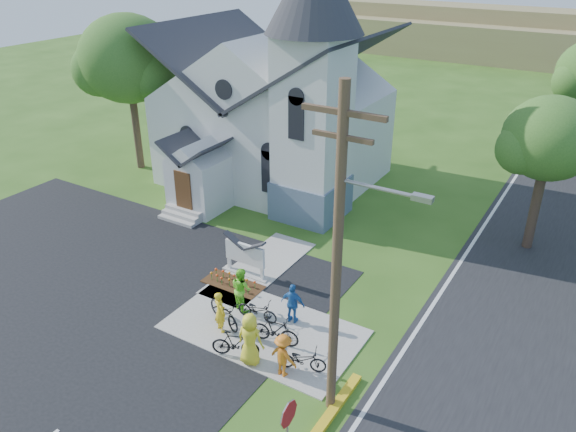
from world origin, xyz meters
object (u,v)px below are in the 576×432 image
Objects in this scene: cyclist_0 at (220,312)px; cyclist_4 at (250,339)px; bike_2 at (224,311)px; cyclist_1 at (241,289)px; bike_4 at (302,359)px; cyclist_3 at (283,355)px; bike_0 at (257,310)px; bike_3 at (275,330)px; church_sign at (245,254)px; bike_1 at (235,344)px; utility_pole at (339,254)px; cyclist_2 at (293,304)px; stop_sign at (288,423)px.

cyclist_0 is 2.09m from cyclist_4.
cyclist_1 is at bearing 21.67° from bike_2.
cyclist_3 is at bearing 121.32° from bike_4.
bike_4 is at bearing -123.65° from bike_0.
bike_3 is (2.07, 0.42, -0.28)m from cyclist_0.
cyclist_4 is (3.33, -4.40, -0.02)m from church_sign.
cyclist_0 is 1.57m from bike_1.
bike_1 is at bearing 143.22° from cyclist_1.
utility_pole reaches higher than bike_2.
cyclist_3 is at bearing -169.88° from cyclist_0.
church_sign reaches higher than bike_4.
bike_0 is (0.78, 1.21, -0.38)m from cyclist_0.
church_sign is at bearing -36.13° from cyclist_3.
cyclist_4 is (-0.06, -2.64, 0.16)m from cyclist_2.
bike_2 is at bearing 60.22° from bike_4.
bike_1 is at bearing -6.09° from cyclist_4.
stop_sign is (6.63, -7.40, 0.75)m from church_sign.
cyclist_1 reaches higher than bike_0.
bike_0 is 3.14m from bike_4.
stop_sign is at bearing -152.55° from bike_3.
stop_sign is at bearing 131.22° from cyclist_3.
cyclist_1 is at bearing 45.06° from bike_4.
church_sign reaches higher than cyclist_2.
cyclist_4 is at bearing 83.02° from cyclist_2.
bike_4 is at bearing 176.42° from cyclist_1.
cyclist_3 is 1.26m from cyclist_4.
bike_3 is at bearing -40.63° from cyclist_3.
bike_2 is at bearing 141.55° from stop_sign.
utility_pole is at bearing 91.49° from stop_sign.
stop_sign is at bearing 167.44° from cyclist_0.
cyclist_3 is (-2.00, 0.37, -4.58)m from utility_pole.
stop_sign is 1.55× the size of cyclist_2.
cyclist_1 is 0.99× the size of bike_3.
church_sign reaches higher than bike_0.
bike_3 is at bearing 152.98° from utility_pole.
bike_1 is at bearing 175.55° from utility_pole.
utility_pole is at bearing 131.48° from cyclist_2.
cyclist_2 is at bearing -4.60° from bike_3.
church_sign reaches higher than bike_3.
cyclist_2 is (1.18, 0.59, 0.37)m from bike_0.
church_sign is 9.97m from stop_sign.
cyclist_4 reaches higher than bike_0.
stop_sign is 7.61m from cyclist_1.
bike_1 is (1.42, -2.35, -0.38)m from cyclist_1.
bike_2 is at bearing 27.42° from cyclist_2.
cyclist_4 is at bearing 163.73° from bike_3.
church_sign is 1.36× the size of cyclist_0.
cyclist_3 is (3.28, -2.27, -0.11)m from cyclist_1.
cyclist_1 is at bearing -27.39° from cyclist_3.
bike_4 is at bearing 150.94° from utility_pole.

